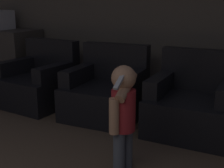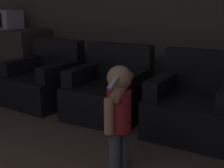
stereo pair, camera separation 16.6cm
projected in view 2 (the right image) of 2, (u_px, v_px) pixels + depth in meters
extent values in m
cube|color=#51493F|center=(157.00, 9.00, 4.28)|extent=(8.40, 0.05, 2.60)
cube|color=black|center=(42.00, 90.00, 4.37)|extent=(0.96, 0.93, 0.41)
cube|color=black|center=(58.00, 55.00, 4.53)|extent=(0.89, 0.24, 0.47)
cube|color=black|center=(23.00, 65.00, 4.49)|extent=(0.22, 0.70, 0.20)
cube|color=black|center=(60.00, 72.00, 4.09)|extent=(0.22, 0.70, 0.20)
cube|color=black|center=(107.00, 101.00, 3.86)|extent=(0.91, 0.88, 0.41)
cube|color=black|center=(120.00, 62.00, 4.04)|extent=(0.89, 0.19, 0.47)
cube|color=black|center=(82.00, 74.00, 3.94)|extent=(0.18, 0.69, 0.20)
cube|color=black|center=(134.00, 81.00, 3.62)|extent=(0.18, 0.69, 0.20)
cube|color=black|center=(192.00, 117.00, 3.35)|extent=(0.89, 0.85, 0.41)
cube|color=black|center=(204.00, 71.00, 3.52)|extent=(0.88, 0.17, 0.47)
cube|color=black|center=(162.00, 85.00, 3.45)|extent=(0.16, 0.69, 0.20)
cylinder|color=#474C56|center=(123.00, 148.00, 2.68)|extent=(0.10, 0.10, 0.37)
cylinder|color=#474C56|center=(115.00, 152.00, 2.60)|extent=(0.10, 0.10, 0.37)
cylinder|color=maroon|center=(119.00, 110.00, 2.55)|extent=(0.20, 0.20, 0.35)
sphere|color=#A37556|center=(119.00, 78.00, 2.48)|extent=(0.20, 0.20, 0.20)
cylinder|color=#A37556|center=(109.00, 116.00, 2.46)|extent=(0.08, 0.08, 0.29)
cylinder|color=#A37556|center=(122.00, 87.00, 2.48)|extent=(0.08, 0.29, 0.22)
cube|color=#99999E|center=(114.00, 81.00, 2.36)|extent=(0.04, 0.16, 0.10)
cube|color=#38332D|center=(11.00, 57.00, 5.33)|extent=(1.25, 0.68, 0.95)
cube|color=#B7B7BC|center=(5.00, 19.00, 5.20)|extent=(0.50, 0.38, 0.30)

